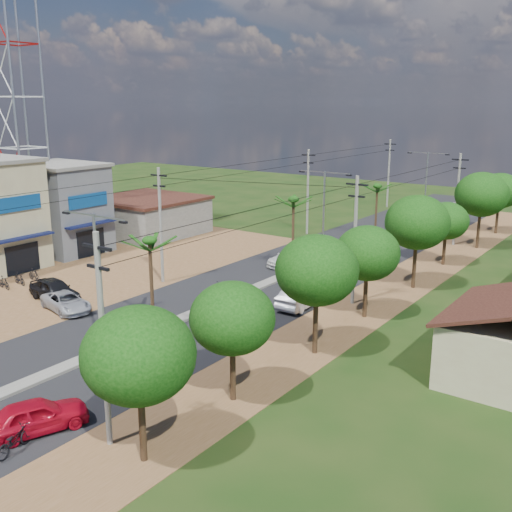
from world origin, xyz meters
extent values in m
plane|color=black|center=(0.00, 0.00, 0.00)|extent=(160.00, 160.00, 0.00)
cube|color=black|center=(0.00, 15.00, 0.02)|extent=(12.00, 110.00, 0.04)
cube|color=#605E56|center=(0.00, 18.00, 0.09)|extent=(1.00, 90.00, 0.18)
cube|color=brown|center=(-15.00, 8.00, 0.02)|extent=(18.00, 46.00, 0.04)
cube|color=brown|center=(8.50, 15.00, 0.01)|extent=(5.00, 90.00, 0.03)
cube|color=#0E143D|center=(-17.60, 7.00, 3.10)|extent=(0.80, 5.40, 0.15)
cube|color=black|center=(-17.95, 7.00, 1.30)|extent=(0.10, 3.00, 2.40)
cube|color=navy|center=(-17.92, 7.00, 5.85)|extent=(0.12, 4.20, 1.20)
cube|color=#52565A|center=(-22.00, 14.00, 4.00)|extent=(8.00, 6.00, 8.00)
cube|color=#605E56|center=(-22.00, 14.00, 8.15)|extent=(8.40, 6.40, 0.30)
cube|color=#0E143D|center=(-17.60, 14.00, 3.10)|extent=(0.80, 5.40, 0.15)
cube|color=black|center=(-17.95, 14.00, 1.30)|extent=(0.10, 3.00, 2.40)
cube|color=navy|center=(-17.92, 14.00, 5.20)|extent=(0.12, 4.20, 1.20)
cube|color=#605E56|center=(-21.00, 24.00, 1.80)|extent=(10.00, 10.00, 3.60)
cube|color=black|center=(-21.00, 24.00, 3.80)|extent=(10.40, 10.40, 0.30)
cylinder|color=gray|center=(-25.40, 12.40, 19.00)|extent=(0.24, 0.24, 38.00)
cylinder|color=gray|center=(-25.40, 15.60, 19.00)|extent=(0.24, 0.24, 38.00)
cylinder|color=gray|center=(-28.60, 15.60, 19.00)|extent=(0.24, 0.24, 38.00)
cylinder|color=black|center=(9.50, -6.00, 2.10)|extent=(0.28, 0.28, 4.20)
ellipsoid|color=black|center=(9.50, -6.00, 4.50)|extent=(4.40, 4.40, 3.74)
cylinder|color=black|center=(9.30, 0.00, 1.92)|extent=(0.28, 0.28, 3.85)
ellipsoid|color=black|center=(9.30, 0.00, 4.12)|extent=(4.00, 4.00, 3.40)
cylinder|color=black|center=(9.70, 7.00, 2.27)|extent=(0.28, 0.28, 4.55)
ellipsoid|color=black|center=(9.70, 7.00, 4.88)|extent=(4.60, 4.60, 3.91)
cylinder|color=black|center=(9.40, 14.00, 2.03)|extent=(0.28, 0.28, 4.06)
ellipsoid|color=black|center=(9.40, 14.00, 4.35)|extent=(4.20, 4.20, 3.57)
cylinder|color=black|center=(9.60, 22.00, 2.38)|extent=(0.28, 0.28, 4.76)
ellipsoid|color=black|center=(9.60, 22.00, 5.10)|extent=(4.80, 4.80, 4.08)
cylinder|color=black|center=(9.20, 30.00, 1.82)|extent=(0.28, 0.28, 3.64)
ellipsoid|color=black|center=(9.20, 30.00, 3.90)|extent=(3.80, 3.80, 3.23)
cylinder|color=black|center=(9.80, 38.00, 2.45)|extent=(0.28, 0.28, 4.90)
ellipsoid|color=black|center=(9.80, 38.00, 5.25)|extent=(5.00, 5.00, 4.25)
cylinder|color=black|center=(9.50, 46.00, 2.17)|extent=(0.28, 0.28, 4.34)
ellipsoid|color=black|center=(9.50, 46.00, 4.65)|extent=(4.40, 4.40, 3.74)
cylinder|color=black|center=(0.00, 4.00, 2.90)|extent=(0.22, 0.22, 5.80)
cylinder|color=black|center=(0.00, 20.00, 3.10)|extent=(0.22, 0.22, 6.20)
cylinder|color=black|center=(0.00, 36.00, 2.75)|extent=(0.22, 0.22, 5.50)
cylinder|color=gray|center=(0.00, 0.00, 4.00)|extent=(0.16, 0.16, 8.00)
cube|color=gray|center=(1.20, 0.00, 7.90)|extent=(2.40, 0.08, 0.08)
cube|color=gray|center=(-1.20, 0.00, 7.90)|extent=(2.40, 0.08, 0.08)
cube|color=black|center=(2.30, 0.00, 7.80)|extent=(0.50, 0.18, 0.12)
cube|color=black|center=(-2.30, 0.00, 7.80)|extent=(0.50, 0.18, 0.12)
cylinder|color=gray|center=(0.00, 25.00, 4.00)|extent=(0.16, 0.16, 8.00)
cube|color=gray|center=(1.20, 25.00, 7.90)|extent=(2.40, 0.08, 0.08)
cube|color=gray|center=(-1.20, 25.00, 7.90)|extent=(2.40, 0.08, 0.08)
cube|color=black|center=(2.30, 25.00, 7.80)|extent=(0.50, 0.18, 0.12)
cube|color=black|center=(-2.30, 25.00, 7.80)|extent=(0.50, 0.18, 0.12)
cylinder|color=gray|center=(0.00, 50.00, 4.00)|extent=(0.16, 0.16, 8.00)
cube|color=gray|center=(1.20, 50.00, 7.90)|extent=(2.40, 0.08, 0.08)
cube|color=gray|center=(-1.20, 50.00, 7.90)|extent=(2.40, 0.08, 0.08)
cube|color=black|center=(2.30, 50.00, 7.80)|extent=(0.50, 0.18, 0.12)
cube|color=black|center=(-2.30, 50.00, 7.80)|extent=(0.50, 0.18, 0.12)
cylinder|color=#605E56|center=(-7.00, 12.00, 4.50)|extent=(0.24, 0.24, 9.00)
cube|color=black|center=(-7.00, 12.00, 8.40)|extent=(1.60, 0.12, 0.12)
cube|color=black|center=(-7.00, 12.00, 7.60)|extent=(1.20, 0.12, 0.12)
cylinder|color=#605E56|center=(-7.00, 34.00, 4.50)|extent=(0.24, 0.24, 9.00)
cube|color=black|center=(-7.00, 34.00, 8.40)|extent=(1.60, 0.12, 0.12)
cube|color=black|center=(-7.00, 34.00, 7.60)|extent=(1.20, 0.12, 0.12)
cylinder|color=#605E56|center=(-7.00, 55.00, 4.50)|extent=(0.24, 0.24, 9.00)
cube|color=black|center=(-7.00, 55.00, 8.40)|extent=(1.60, 0.12, 0.12)
cube|color=black|center=(-7.00, 55.00, 7.60)|extent=(1.20, 0.12, 0.12)
cylinder|color=#605E56|center=(7.50, -6.00, 4.50)|extent=(0.24, 0.24, 9.00)
cube|color=black|center=(7.50, -6.00, 8.40)|extent=(1.60, 0.12, 0.12)
cube|color=black|center=(7.50, -6.00, 7.60)|extent=(1.20, 0.12, 0.12)
cylinder|color=#605E56|center=(7.50, 16.00, 4.50)|extent=(0.24, 0.24, 9.00)
cube|color=black|center=(7.50, 16.00, 8.40)|extent=(1.60, 0.12, 0.12)
cube|color=black|center=(7.50, 16.00, 7.60)|extent=(1.20, 0.12, 0.12)
cylinder|color=#605E56|center=(7.50, 38.00, 4.50)|extent=(0.24, 0.24, 9.00)
cube|color=black|center=(7.50, 38.00, 8.40)|extent=(1.60, 0.12, 0.12)
cube|color=black|center=(7.50, 38.00, 7.60)|extent=(1.20, 0.12, 0.12)
imported|color=#A0081A|center=(4.25, -7.17, 0.74)|extent=(3.21, 4.67, 1.47)
imported|color=#ABADB4|center=(5.00, 13.33, 0.78)|extent=(1.79, 4.78, 1.56)
imported|color=silver|center=(-1.50, 22.00, 0.70)|extent=(2.60, 5.02, 1.39)
imported|color=#ABADB4|center=(-7.50, 3.28, 0.62)|extent=(4.77, 2.95, 1.23)
imported|color=black|center=(-9.99, 4.19, 0.78)|extent=(4.76, 2.31, 1.57)
imported|color=black|center=(4.85, -8.63, 0.52)|extent=(1.19, 2.08, 1.04)
imported|color=black|center=(-1.20, 12.50, 0.50)|extent=(0.87, 1.98, 1.01)
imported|color=black|center=(-3.02, 29.71, 0.44)|extent=(0.81, 1.52, 0.88)
imported|color=black|center=(-15.46, 3.66, 0.50)|extent=(1.71, 0.69, 1.00)
imported|color=black|center=(-15.46, 4.96, 0.50)|extent=(1.71, 0.69, 1.00)
imported|color=black|center=(-15.46, 6.26, 0.50)|extent=(1.71, 0.69, 1.00)
camera|label=1|loc=(25.27, -20.39, 13.73)|focal=42.00mm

